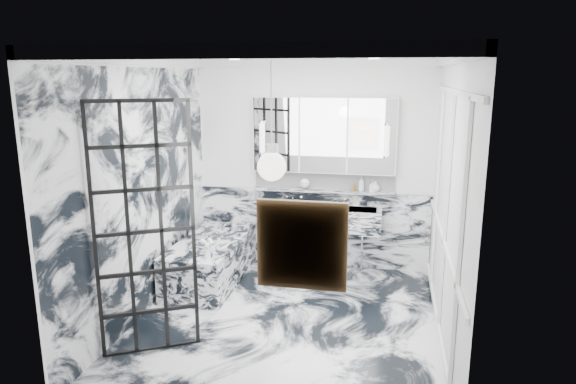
% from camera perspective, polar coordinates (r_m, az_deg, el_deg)
% --- Properties ---
extents(floor, '(3.60, 3.60, 0.00)m').
position_cam_1_polar(floor, '(5.73, -0.18, -14.11)').
color(floor, white).
rests_on(floor, ground).
extents(ceiling, '(3.60, 3.60, 0.00)m').
position_cam_1_polar(ceiling, '(5.11, -0.20, 15.13)').
color(ceiling, white).
rests_on(ceiling, wall_back).
extents(wall_back, '(3.60, 0.00, 3.60)m').
position_cam_1_polar(wall_back, '(6.98, 2.82, 2.97)').
color(wall_back, white).
rests_on(wall_back, floor).
extents(wall_front, '(3.60, 0.00, 3.60)m').
position_cam_1_polar(wall_front, '(3.57, -6.11, -6.85)').
color(wall_front, white).
rests_on(wall_front, floor).
extents(wall_left, '(0.00, 3.60, 3.60)m').
position_cam_1_polar(wall_left, '(5.78, -15.93, 0.39)').
color(wall_left, white).
rests_on(wall_left, floor).
extents(wall_right, '(0.00, 3.60, 3.60)m').
position_cam_1_polar(wall_right, '(5.17, 17.45, -1.14)').
color(wall_right, white).
rests_on(wall_right, floor).
extents(marble_clad_back, '(3.18, 0.05, 1.05)m').
position_cam_1_polar(marble_clad_back, '(7.16, 2.71, -3.97)').
color(marble_clad_back, white).
rests_on(marble_clad_back, floor).
extents(marble_clad_left, '(0.02, 3.56, 2.68)m').
position_cam_1_polar(marble_clad_left, '(5.78, -15.76, -0.19)').
color(marble_clad_left, white).
rests_on(marble_clad_left, floor).
extents(panel_molding, '(0.03, 3.40, 2.30)m').
position_cam_1_polar(panel_molding, '(5.19, 17.16, -2.21)').
color(panel_molding, white).
rests_on(panel_molding, floor).
extents(soap_bottle_a, '(0.08, 0.08, 0.19)m').
position_cam_1_polar(soap_bottle_a, '(6.86, 8.16, 0.88)').
color(soap_bottle_a, '#8C5919').
rests_on(soap_bottle_a, ledge).
extents(soap_bottle_b, '(0.09, 0.09, 0.15)m').
position_cam_1_polar(soap_bottle_b, '(6.86, 9.41, 0.66)').
color(soap_bottle_b, '#4C4C51').
rests_on(soap_bottle_b, ledge).
extents(soap_bottle_c, '(0.14, 0.14, 0.15)m').
position_cam_1_polar(soap_bottle_c, '(6.86, 9.69, 0.61)').
color(soap_bottle_c, silver).
rests_on(soap_bottle_c, ledge).
extents(face_pot, '(0.13, 0.13, 0.13)m').
position_cam_1_polar(face_pot, '(6.95, 1.89, 0.97)').
color(face_pot, white).
rests_on(face_pot, ledge).
extents(amber_bottle, '(0.04, 0.04, 0.10)m').
position_cam_1_polar(amber_bottle, '(6.88, 7.28, 0.53)').
color(amber_bottle, '#8C5919').
rests_on(amber_bottle, ledge).
extents(flower_vase, '(0.07, 0.07, 0.12)m').
position_cam_1_polar(flower_vase, '(5.95, -8.95, -6.81)').
color(flower_vase, silver).
rests_on(flower_vase, bathtub).
extents(crittall_door, '(0.79, 0.46, 2.38)m').
position_cam_1_polar(crittall_door, '(4.91, -15.60, -4.28)').
color(crittall_door, black).
rests_on(crittall_door, floor).
extents(artwork, '(0.51, 0.05, 0.51)m').
position_cam_1_polar(artwork, '(3.47, 1.55, -5.93)').
color(artwork, '#BF7013').
rests_on(artwork, wall_front).
extents(pendant_light, '(0.22, 0.22, 0.22)m').
position_cam_1_polar(pendant_light, '(3.87, -1.82, 2.85)').
color(pendant_light, white).
rests_on(pendant_light, ceiling).
extents(trough_sink, '(1.60, 0.45, 0.30)m').
position_cam_1_polar(trough_sink, '(6.87, 3.68, -2.93)').
color(trough_sink, silver).
rests_on(trough_sink, wall_back).
extents(ledge, '(1.90, 0.14, 0.04)m').
position_cam_1_polar(ledge, '(6.95, 3.91, 0.13)').
color(ledge, silver).
rests_on(ledge, wall_back).
extents(subway_tile, '(1.90, 0.03, 0.23)m').
position_cam_1_polar(subway_tile, '(6.98, 3.99, 1.33)').
color(subway_tile, white).
rests_on(subway_tile, wall_back).
extents(mirror_cabinet, '(1.90, 0.16, 1.00)m').
position_cam_1_polar(mirror_cabinet, '(6.82, 4.01, 6.30)').
color(mirror_cabinet, white).
rests_on(mirror_cabinet, wall_back).
extents(sconce_left, '(0.07, 0.07, 0.40)m').
position_cam_1_polar(sconce_left, '(6.89, -2.91, 6.04)').
color(sconce_left, white).
rests_on(sconce_left, mirror_cabinet).
extents(sconce_right, '(0.07, 0.07, 0.40)m').
position_cam_1_polar(sconce_right, '(6.68, 10.92, 5.60)').
color(sconce_right, white).
rests_on(sconce_right, mirror_cabinet).
extents(bathtub, '(0.75, 1.65, 0.55)m').
position_cam_1_polar(bathtub, '(6.71, -8.56, -7.54)').
color(bathtub, silver).
rests_on(bathtub, floor).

